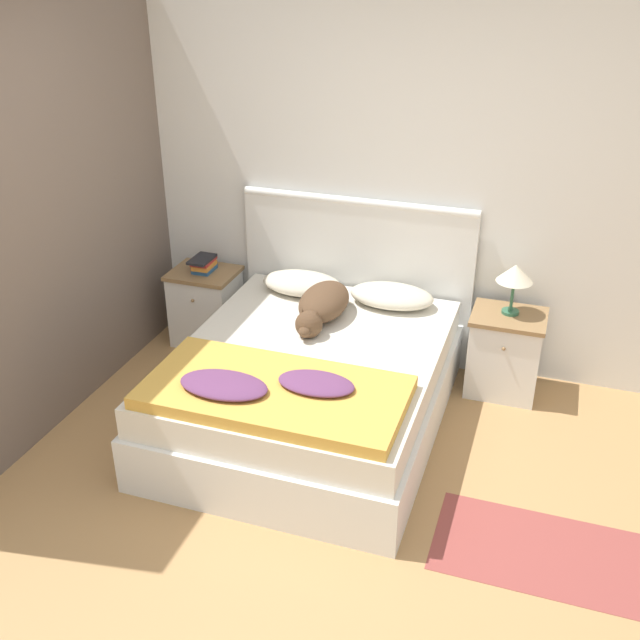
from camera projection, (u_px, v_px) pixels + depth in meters
ground_plane at (264, 547)px, 3.70m from camera, size 16.00×16.00×0.00m
wall_back at (381, 179)px, 4.91m from camera, size 9.00×0.06×2.55m
wall_side_left at (70, 203)px, 4.47m from camera, size 0.06×3.10×2.55m
bed at (310, 387)px, 4.53m from camera, size 1.54×1.90×0.52m
headboard at (356, 275)px, 5.20m from camera, size 1.62×0.06×1.15m
nightstand_left at (206, 306)px, 5.47m from camera, size 0.47×0.40×0.56m
nightstand_right at (505, 353)px, 4.86m from camera, size 0.47×0.40×0.56m
pillow_left at (302, 283)px, 5.09m from camera, size 0.56×0.34×0.13m
pillow_right at (392, 296)px, 4.91m from camera, size 0.56×0.34×0.13m
quilt at (272, 391)px, 3.92m from camera, size 1.38×0.70×0.13m
dog at (322, 305)px, 4.72m from camera, size 0.30×0.74×0.20m
book_stack at (204, 264)px, 5.32m from camera, size 0.15×0.23×0.10m
table_lamp at (515, 275)px, 4.63m from camera, size 0.23×0.23×0.33m
rug at (554, 555)px, 3.65m from camera, size 1.17×0.58×0.00m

